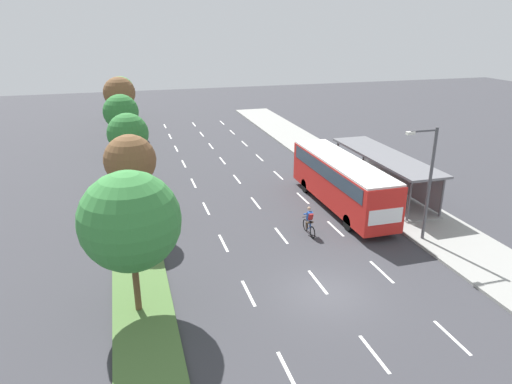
{
  "coord_description": "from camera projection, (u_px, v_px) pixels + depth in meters",
  "views": [
    {
      "loc": [
        -8.39,
        -17.04,
        11.98
      ],
      "look_at": [
        -0.27,
        10.86,
        1.2
      ],
      "focal_mm": 32.67,
      "sensor_mm": 36.0,
      "label": 1
    }
  ],
  "objects": [
    {
      "name": "median_tree_farthest",
      "position": [
        121.0,
        90.0,
        57.83
      ],
      "size": [
        3.28,
        3.28,
        5.33
      ],
      "color": "brown",
      "rests_on": "median_strip"
    },
    {
      "name": "ground_plane",
      "position": [
        326.0,
        293.0,
        21.7
      ],
      "size": [
        140.0,
        140.0,
        0.0
      ],
      "primitive_type": "plane",
      "color": "#38383D"
    },
    {
      "name": "lane_divider_center",
      "position": [
        237.0,
        179.0,
        37.22
      ],
      "size": [
        0.14,
        45.47,
        0.01
      ],
      "color": "white",
      "rests_on": "ground"
    },
    {
      "name": "median_tree_third",
      "position": [
        128.0,
        134.0,
        34.57
      ],
      "size": [
        3.05,
        3.05,
        5.44
      ],
      "color": "brown",
      "rests_on": "median_strip"
    },
    {
      "name": "median_tree_nearest",
      "position": [
        130.0,
        221.0,
        18.89
      ],
      "size": [
        4.19,
        4.19,
        6.28
      ],
      "color": "brown",
      "rests_on": "median_strip"
    },
    {
      "name": "bus",
      "position": [
        341.0,
        179.0,
        30.91
      ],
      "size": [
        2.54,
        11.29,
        3.37
      ],
      "color": "red",
      "rests_on": "ground"
    },
    {
      "name": "bus_shelter",
      "position": [
        387.0,
        170.0,
        33.35
      ],
      "size": [
        2.9,
        10.99,
        2.86
      ],
      "color": "gray",
      "rests_on": "sidewalk_right"
    },
    {
      "name": "median_tree_second",
      "position": [
        130.0,
        161.0,
        26.68
      ],
      "size": [
        2.99,
        2.99,
        5.79
      ],
      "color": "brown",
      "rests_on": "median_strip"
    },
    {
      "name": "sidewalk_right",
      "position": [
        329.0,
        160.0,
        42.11
      ],
      "size": [
        4.5,
        52.0,
        0.15
      ],
      "primitive_type": "cube",
      "color": "gray",
      "rests_on": "ground"
    },
    {
      "name": "median_tree_fifth",
      "position": [
        119.0,
        93.0,
        49.75
      ],
      "size": [
        3.38,
        3.38,
        6.21
      ],
      "color": "brown",
      "rests_on": "median_strip"
    },
    {
      "name": "streetlight",
      "position": [
        428.0,
        177.0,
        25.49
      ],
      "size": [
        1.91,
        0.24,
        6.5
      ],
      "color": "#4C4C51",
      "rests_on": "sidewalk_right"
    },
    {
      "name": "lane_divider_left",
      "position": [
        193.0,
        183.0,
        36.3
      ],
      "size": [
        0.14,
        45.47,
        0.01
      ],
      "color": "white",
      "rests_on": "ground"
    },
    {
      "name": "cyclist",
      "position": [
        309.0,
        222.0,
        27.41
      ],
      "size": [
        0.46,
        1.82,
        1.71
      ],
      "color": "black",
      "rests_on": "ground"
    },
    {
      "name": "median_strip",
      "position": [
        129.0,
        177.0,
        37.51
      ],
      "size": [
        2.6,
        52.0,
        0.12
      ],
      "primitive_type": "cube",
      "color": "#4C7038",
      "rests_on": "ground"
    },
    {
      "name": "median_tree_fourth",
      "position": [
        121.0,
        112.0,
        42.18
      ],
      "size": [
        3.18,
        3.18,
        5.6
      ],
      "color": "brown",
      "rests_on": "median_strip"
    },
    {
      "name": "lane_divider_right",
      "position": [
        278.0,
        175.0,
        38.14
      ],
      "size": [
        0.14,
        45.47,
        0.01
      ],
      "color": "white",
      "rests_on": "ground"
    }
  ]
}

